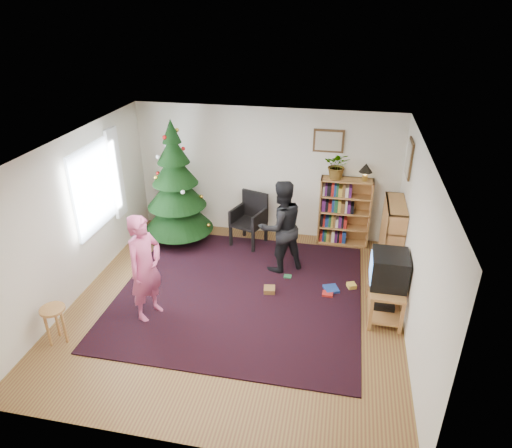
% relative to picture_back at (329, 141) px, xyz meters
% --- Properties ---
extents(floor, '(5.00, 5.00, 0.00)m').
position_rel_picture_back_xyz_m(floor, '(-1.15, -2.48, -1.95)').
color(floor, brown).
rests_on(floor, ground).
extents(ceiling, '(5.00, 5.00, 0.00)m').
position_rel_picture_back_xyz_m(ceiling, '(-1.15, -2.48, 0.55)').
color(ceiling, white).
rests_on(ceiling, wall_back).
extents(wall_back, '(5.00, 0.02, 2.50)m').
position_rel_picture_back_xyz_m(wall_back, '(-1.15, 0.02, -0.70)').
color(wall_back, silver).
rests_on(wall_back, floor).
extents(wall_front, '(5.00, 0.02, 2.50)m').
position_rel_picture_back_xyz_m(wall_front, '(-1.15, -4.97, -0.70)').
color(wall_front, silver).
rests_on(wall_front, floor).
extents(wall_left, '(0.02, 5.00, 2.50)m').
position_rel_picture_back_xyz_m(wall_left, '(-3.65, -2.48, -0.70)').
color(wall_left, silver).
rests_on(wall_left, floor).
extents(wall_right, '(0.02, 5.00, 2.50)m').
position_rel_picture_back_xyz_m(wall_right, '(1.35, -2.48, -0.70)').
color(wall_right, silver).
rests_on(wall_right, floor).
extents(rug, '(3.80, 3.60, 0.02)m').
position_rel_picture_back_xyz_m(rug, '(-1.15, -2.17, -1.94)').
color(rug, black).
rests_on(rug, floor).
extents(window_pane, '(0.04, 1.20, 1.40)m').
position_rel_picture_back_xyz_m(window_pane, '(-3.62, -1.88, -0.45)').
color(window_pane, silver).
rests_on(window_pane, wall_left).
extents(curtain, '(0.06, 0.35, 1.60)m').
position_rel_picture_back_xyz_m(curtain, '(-3.58, -1.18, -0.45)').
color(curtain, white).
rests_on(curtain, wall_left).
extents(picture_back, '(0.55, 0.03, 0.42)m').
position_rel_picture_back_xyz_m(picture_back, '(0.00, 0.00, 0.00)').
color(picture_back, '#4C3319').
rests_on(picture_back, wall_back).
extents(picture_right, '(0.03, 0.50, 0.60)m').
position_rel_picture_back_xyz_m(picture_right, '(1.33, -0.73, 0.00)').
color(picture_right, '#4C3319').
rests_on(picture_right, wall_right).
extents(christmas_tree, '(1.31, 1.31, 2.38)m').
position_rel_picture_back_xyz_m(christmas_tree, '(-2.71, -0.66, -0.96)').
color(christmas_tree, '#3F2816').
rests_on(christmas_tree, rug).
extents(bookshelf_back, '(0.95, 0.30, 1.30)m').
position_rel_picture_back_xyz_m(bookshelf_back, '(0.40, -0.14, -1.29)').
color(bookshelf_back, '#B67741').
rests_on(bookshelf_back, floor).
extents(bookshelf_right, '(0.30, 0.95, 1.30)m').
position_rel_picture_back_xyz_m(bookshelf_right, '(1.19, -1.07, -1.29)').
color(bookshelf_right, '#B67741').
rests_on(bookshelf_right, floor).
extents(tv_stand, '(0.48, 0.87, 0.55)m').
position_rel_picture_back_xyz_m(tv_stand, '(1.07, -2.27, -1.63)').
color(tv_stand, '#B67741').
rests_on(tv_stand, floor).
extents(crt_tv, '(0.51, 0.56, 0.48)m').
position_rel_picture_back_xyz_m(crt_tv, '(1.07, -2.27, -1.16)').
color(crt_tv, black).
rests_on(crt_tv, tv_stand).
extents(armchair, '(0.69, 0.71, 1.00)m').
position_rel_picture_back_xyz_m(armchair, '(-1.36, -0.45, -1.41)').
color(armchair, black).
rests_on(armchair, rug).
extents(stool, '(0.33, 0.33, 0.55)m').
position_rel_picture_back_xyz_m(stool, '(-3.35, -3.76, -1.52)').
color(stool, '#B67741').
rests_on(stool, floor).
extents(person_standing, '(0.58, 0.70, 1.64)m').
position_rel_picture_back_xyz_m(person_standing, '(-2.34, -2.96, -1.13)').
color(person_standing, '#C85081').
rests_on(person_standing, rug).
extents(person_by_chair, '(1.01, 0.96, 1.64)m').
position_rel_picture_back_xyz_m(person_by_chair, '(-0.64, -1.30, -1.13)').
color(person_by_chair, black).
rests_on(person_by_chair, rug).
extents(potted_plant, '(0.49, 0.43, 0.50)m').
position_rel_picture_back_xyz_m(potted_plant, '(0.20, -0.14, -0.40)').
color(potted_plant, gray).
rests_on(potted_plant, bookshelf_back).
extents(table_lamp, '(0.24, 0.24, 0.32)m').
position_rel_picture_back_xyz_m(table_lamp, '(0.70, -0.14, -0.43)').
color(table_lamp, '#A57F33').
rests_on(table_lamp, bookshelf_back).
extents(floor_clutter, '(1.49, 0.68, 0.08)m').
position_rel_picture_back_xyz_m(floor_clutter, '(-0.01, -1.82, -1.91)').
color(floor_clutter, '#A51E19').
rests_on(floor_clutter, rug).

